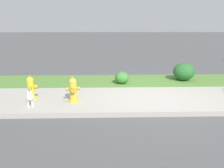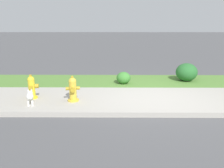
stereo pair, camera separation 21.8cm
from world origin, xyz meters
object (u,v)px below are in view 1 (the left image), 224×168
fire_hydrant_at_driveway (73,90)px  shrub_bush_mid_verge (184,72)px  shrub_bush_near_lamp (122,78)px  fire_hydrant_by_grass_verge (31,88)px  small_white_dog (30,97)px

fire_hydrant_at_driveway → shrub_bush_mid_verge: bearing=-160.6°
fire_hydrant_at_driveway → shrub_bush_mid_verge: fire_hydrant_at_driveway is taller
shrub_bush_near_lamp → fire_hydrant_at_driveway: bearing=-127.8°
fire_hydrant_by_grass_verge → shrub_bush_near_lamp: fire_hydrant_by_grass_verge is taller
fire_hydrant_at_driveway → shrub_bush_near_lamp: (1.44, 1.86, -0.12)m
shrub_bush_mid_verge → shrub_bush_near_lamp: shrub_bush_mid_verge is taller
fire_hydrant_at_driveway → shrub_bush_mid_verge: 4.40m
fire_hydrant_at_driveway → small_white_dog: size_ratio=1.61×
fire_hydrant_by_grass_verge → small_white_dog: 0.52m
fire_hydrant_by_grass_verge → shrub_bush_mid_verge: 5.36m
shrub_bush_mid_verge → fire_hydrant_at_driveway: bearing=-148.9°
shrub_bush_mid_verge → shrub_bush_near_lamp: size_ratio=1.56×
fire_hydrant_by_grass_verge → small_white_dog: bearing=3.0°
fire_hydrant_by_grass_verge → small_white_dog: fire_hydrant_by_grass_verge is taller
small_white_dog → fire_hydrant_by_grass_verge: bearing=-4.5°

